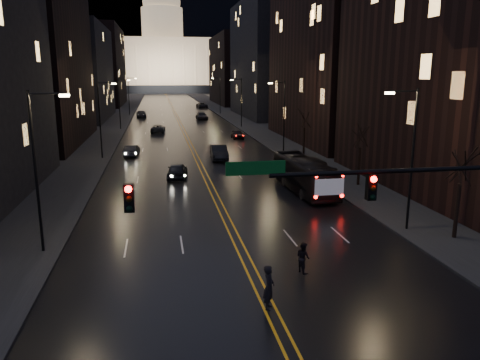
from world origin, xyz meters
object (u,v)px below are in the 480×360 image
oncoming_car_a (177,171)px  receding_car_a (219,152)px  traffic_signal (428,197)px  pedestrian_a (269,287)px  oncoming_car_b (132,151)px  pedestrian_b (303,257)px  bus (304,175)px

oncoming_car_a → receding_car_a: 10.75m
traffic_signal → receding_car_a: 37.80m
traffic_signal → oncoming_car_a: traffic_signal is taller
traffic_signal → pedestrian_a: (-5.95, 1.63, -4.12)m
traffic_signal → oncoming_car_b: 43.73m
traffic_signal → pedestrian_b: traffic_signal is taller
oncoming_car_a → pedestrian_a: 26.54m
oncoming_car_b → pedestrian_b: size_ratio=2.63×
oncoming_car_b → pedestrian_b: pedestrian_b is taller
oncoming_car_a → oncoming_car_b: size_ratio=1.06×
receding_car_a → pedestrian_b: size_ratio=3.20×
bus → pedestrian_b: 16.92m
oncoming_car_b → pedestrian_a: size_ratio=2.15×
oncoming_car_a → traffic_signal: bearing=113.7°
bus → oncoming_car_a: bus is taller
receding_car_a → pedestrian_b: (0.03, -32.40, -0.04)m
bus → oncoming_car_b: 25.39m
oncoming_car_a → receding_car_a: bearing=-112.7°
oncoming_car_b → receding_car_a: bearing=164.6°
traffic_signal → bus: size_ratio=1.66×
oncoming_car_b → pedestrian_b: 37.74m
traffic_signal → bus: (1.75, 21.12, -3.65)m
receding_car_a → pedestrian_b: bearing=-88.1°
pedestrian_a → bus: bearing=0.4°
bus → oncoming_car_a: bearing=144.1°
oncoming_car_a → pedestrian_b: 23.63m
traffic_signal → pedestrian_a: traffic_signal is taller
bus → oncoming_car_a: 12.52m
oncoming_car_b → pedestrian_b: bearing=111.4°
traffic_signal → oncoming_car_a: 29.66m
bus → receding_car_a: bearing=105.3°
pedestrian_a → traffic_signal: bearing=-83.4°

